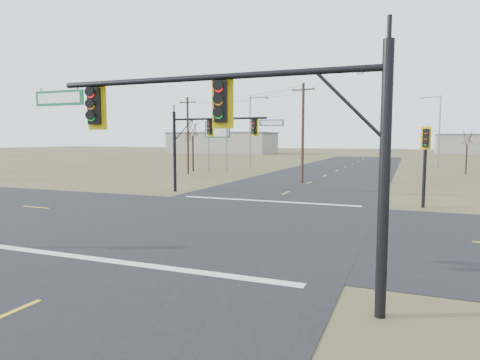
% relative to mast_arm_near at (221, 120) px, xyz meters
% --- Properties ---
extents(ground, '(320.00, 320.00, 0.00)m').
position_rel_mast_arm_near_xyz_m(ground, '(-4.05, 8.82, -4.57)').
color(ground, brown).
rests_on(ground, ground).
extents(road_ew, '(160.00, 14.00, 0.02)m').
position_rel_mast_arm_near_xyz_m(road_ew, '(-4.05, 8.82, -4.56)').
color(road_ew, black).
rests_on(road_ew, ground).
extents(road_ns, '(14.00, 160.00, 0.02)m').
position_rel_mast_arm_near_xyz_m(road_ns, '(-4.05, 8.82, -4.56)').
color(road_ns, black).
rests_on(road_ns, ground).
extents(stop_bar_near, '(12.00, 0.40, 0.01)m').
position_rel_mast_arm_near_xyz_m(stop_bar_near, '(-4.05, 1.32, -4.54)').
color(stop_bar_near, silver).
rests_on(stop_bar_near, road_ns).
extents(stop_bar_far, '(12.00, 0.40, 0.01)m').
position_rel_mast_arm_near_xyz_m(stop_bar_far, '(-4.05, 16.32, -4.54)').
color(stop_bar_far, silver).
rests_on(stop_bar_far, road_ns).
extents(mast_arm_near, '(10.33, 0.54, 6.25)m').
position_rel_mast_arm_near_xyz_m(mast_arm_near, '(0.00, 0.00, 0.00)').
color(mast_arm_near, black).
rests_on(mast_arm_near, ground).
extents(mast_arm_far, '(8.82, 0.47, 6.14)m').
position_rel_mast_arm_near_xyz_m(mast_arm_far, '(-9.09, 18.73, -0.11)').
color(mast_arm_far, black).
rests_on(mast_arm_far, ground).
extents(pedestal_signal_ne, '(0.63, 0.56, 4.83)m').
position_rel_mast_arm_near_xyz_m(pedestal_signal_ne, '(5.35, 17.22, -1.11)').
color(pedestal_signal_ne, black).
rests_on(pedestal_signal_ne, ground).
extents(utility_pole_near, '(2.21, 0.52, 9.11)m').
position_rel_mast_arm_near_xyz_m(utility_pole_near, '(-4.66, 28.58, 0.17)').
color(utility_pole_near, '#412D1C').
rests_on(utility_pole_near, ground).
extents(utility_pole_far, '(2.16, 0.32, 8.82)m').
position_rel_mast_arm_near_xyz_m(utility_pole_far, '(-19.39, 33.76, 0.03)').
color(utility_pole_far, '#412D1C').
rests_on(utility_pole_far, ground).
extents(highway_sign, '(3.35, 0.42, 6.29)m').
position_rel_mast_arm_near_xyz_m(highway_sign, '(-18.32, 39.65, -0.14)').
color(highway_sign, slate).
rests_on(highway_sign, ground).
extents(streetlight_a, '(2.93, 0.42, 10.45)m').
position_rel_mast_arm_near_xyz_m(streetlight_a, '(2.21, 31.63, 1.30)').
color(streetlight_a, slate).
rests_on(streetlight_a, ground).
extents(streetlight_b, '(2.77, 0.43, 9.89)m').
position_rel_mast_arm_near_xyz_m(streetlight_b, '(7.89, 54.20, 0.98)').
color(streetlight_b, slate).
rests_on(streetlight_b, ground).
extents(streetlight_c, '(2.75, 0.39, 9.83)m').
position_rel_mast_arm_near_xyz_m(streetlight_c, '(-15.71, 45.05, 0.95)').
color(streetlight_c, slate).
rests_on(streetlight_c, ground).
extents(bare_tree_a, '(2.97, 2.97, 7.01)m').
position_rel_mast_arm_near_xyz_m(bare_tree_a, '(-20.76, 37.55, 0.98)').
color(bare_tree_a, black).
rests_on(bare_tree_a, ground).
extents(bare_tree_b, '(2.45, 2.45, 5.80)m').
position_rel_mast_arm_near_xyz_m(bare_tree_b, '(-27.63, 48.95, 0.07)').
color(bare_tree_b, black).
rests_on(bare_tree_b, ground).
extents(bare_tree_c, '(2.64, 2.64, 5.42)m').
position_rel_mast_arm_near_xyz_m(bare_tree_c, '(10.62, 45.69, -0.32)').
color(bare_tree_c, black).
rests_on(bare_tree_c, ground).
extents(warehouse_left, '(28.00, 14.00, 5.50)m').
position_rel_mast_arm_near_xyz_m(warehouse_left, '(-44.05, 98.82, -1.82)').
color(warehouse_left, gray).
rests_on(warehouse_left, ground).
extents(warehouse_mid, '(20.00, 12.00, 5.00)m').
position_rel_mast_arm_near_xyz_m(warehouse_mid, '(20.95, 118.82, -2.07)').
color(warehouse_mid, gray).
rests_on(warehouse_mid, ground).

